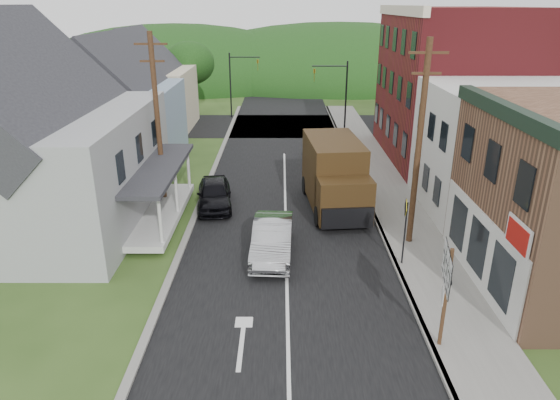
{
  "coord_description": "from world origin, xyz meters",
  "views": [
    {
      "loc": [
        -0.23,
        -16.97,
        10.22
      ],
      "look_at": [
        -0.28,
        3.31,
        2.2
      ],
      "focal_mm": 32.0,
      "sensor_mm": 36.0,
      "label": 1
    }
  ],
  "objects_px": {
    "route_sign_cluster": "(446,284)",
    "silver_sedan": "(272,239)",
    "dark_sedan": "(214,194)",
    "warning_sign": "(405,222)",
    "delivery_van": "(335,176)"
  },
  "relations": [
    {
      "from": "route_sign_cluster",
      "to": "warning_sign",
      "type": "xyz_separation_m",
      "value": [
        0.02,
        5.28,
        -0.34
      ]
    },
    {
      "from": "dark_sedan",
      "to": "warning_sign",
      "type": "xyz_separation_m",
      "value": [
        8.57,
        -6.49,
        1.25
      ]
    },
    {
      "from": "silver_sedan",
      "to": "route_sign_cluster",
      "type": "height_order",
      "value": "route_sign_cluster"
    },
    {
      "from": "warning_sign",
      "to": "route_sign_cluster",
      "type": "bearing_deg",
      "value": -80.36
    },
    {
      "from": "dark_sedan",
      "to": "delivery_van",
      "type": "xyz_separation_m",
      "value": [
        6.38,
        -0.14,
        1.08
      ]
    },
    {
      "from": "dark_sedan",
      "to": "warning_sign",
      "type": "distance_m",
      "value": 10.82
    },
    {
      "from": "warning_sign",
      "to": "silver_sedan",
      "type": "bearing_deg",
      "value": 179.87
    },
    {
      "from": "silver_sedan",
      "to": "warning_sign",
      "type": "xyz_separation_m",
      "value": [
        5.37,
        -0.95,
        1.22
      ]
    },
    {
      "from": "silver_sedan",
      "to": "dark_sedan",
      "type": "bearing_deg",
      "value": 122.33
    },
    {
      "from": "delivery_van",
      "to": "warning_sign",
      "type": "relative_size",
      "value": 2.31
    },
    {
      "from": "delivery_van",
      "to": "warning_sign",
      "type": "height_order",
      "value": "delivery_van"
    },
    {
      "from": "warning_sign",
      "to": "delivery_van",
      "type": "bearing_deg",
      "value": 118.9
    },
    {
      "from": "route_sign_cluster",
      "to": "warning_sign",
      "type": "distance_m",
      "value": 5.29
    },
    {
      "from": "route_sign_cluster",
      "to": "silver_sedan",
      "type": "bearing_deg",
      "value": 142.3
    },
    {
      "from": "dark_sedan",
      "to": "route_sign_cluster",
      "type": "height_order",
      "value": "route_sign_cluster"
    }
  ]
}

